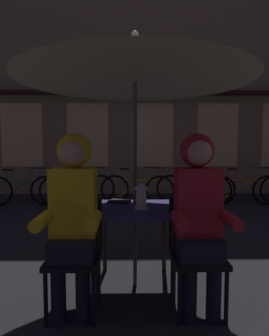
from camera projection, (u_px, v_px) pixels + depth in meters
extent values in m
plane|color=#232326|center=(135.00, 285.00, 2.65)|extent=(60.00, 60.00, 0.00)
cube|color=navy|center=(135.00, 209.00, 2.59)|extent=(0.72, 0.72, 0.04)
cylinder|color=#2D2319|center=(98.00, 262.00, 2.31)|extent=(0.04, 0.04, 0.70)
cylinder|color=#2D2319|center=(173.00, 261.00, 2.32)|extent=(0.04, 0.04, 0.70)
cylinder|color=#2D2319|center=(105.00, 238.00, 2.92)|extent=(0.04, 0.04, 0.70)
cylinder|color=#2D2319|center=(164.00, 237.00, 2.93)|extent=(0.04, 0.04, 0.70)
cylinder|color=#4C4C51|center=(135.00, 165.00, 2.56)|extent=(0.04, 0.04, 2.25)
cone|color=tan|center=(135.00, 60.00, 2.49)|extent=(2.10, 2.10, 0.38)
sphere|color=#4C4C51|center=(135.00, 34.00, 2.47)|extent=(0.06, 0.06, 0.06)
cube|color=white|center=(141.00, 208.00, 2.52)|extent=(0.11, 0.11, 0.02)
cube|color=white|center=(141.00, 198.00, 2.51)|extent=(0.09, 0.09, 0.16)
pyramid|color=white|center=(141.00, 186.00, 2.50)|extent=(0.11, 0.11, 0.06)
cube|color=black|center=(74.00, 259.00, 2.17)|extent=(0.40, 0.40, 0.04)
cylinder|color=black|center=(93.00, 299.00, 2.02)|extent=(0.03, 0.03, 0.41)
cylinder|color=black|center=(46.00, 299.00, 2.01)|extent=(0.03, 0.03, 0.41)
cylinder|color=black|center=(99.00, 277.00, 2.36)|extent=(0.03, 0.03, 0.41)
cylinder|color=black|center=(58.00, 277.00, 2.35)|extent=(0.03, 0.03, 0.41)
cube|color=black|center=(78.00, 223.00, 2.33)|extent=(0.40, 0.03, 0.42)
cube|color=black|center=(198.00, 258.00, 2.18)|extent=(0.40, 0.40, 0.04)
cylinder|color=black|center=(226.00, 298.00, 2.03)|extent=(0.03, 0.03, 0.41)
cylinder|color=black|center=(180.00, 298.00, 2.03)|extent=(0.03, 0.03, 0.41)
cylinder|color=black|center=(213.00, 276.00, 2.37)|extent=(0.03, 0.03, 0.41)
cylinder|color=black|center=(172.00, 276.00, 2.37)|extent=(0.03, 0.03, 0.41)
cube|color=black|center=(193.00, 223.00, 2.35)|extent=(0.40, 0.03, 0.42)
cylinder|color=black|center=(83.00, 293.00, 2.06)|extent=(0.11, 0.11, 0.45)
cylinder|color=black|center=(58.00, 293.00, 2.06)|extent=(0.11, 0.11, 0.45)
cube|color=black|center=(74.00, 247.00, 2.16)|extent=(0.32, 0.36, 0.16)
cube|color=yellow|center=(74.00, 202.00, 2.17)|extent=(0.34, 0.22, 0.52)
cylinder|color=yellow|center=(94.00, 221.00, 1.96)|extent=(0.09, 0.30, 0.09)
cylinder|color=yellow|center=(42.00, 221.00, 1.96)|extent=(0.09, 0.30, 0.09)
sphere|color=tan|center=(73.00, 152.00, 2.14)|extent=(0.21, 0.21, 0.21)
sphere|color=yellow|center=(74.00, 150.00, 2.19)|extent=(0.27, 0.27, 0.27)
cylinder|color=black|center=(214.00, 292.00, 2.07)|extent=(0.11, 0.11, 0.45)
cylinder|color=black|center=(189.00, 292.00, 2.07)|extent=(0.11, 0.11, 0.45)
cube|color=black|center=(198.00, 246.00, 2.18)|extent=(0.32, 0.36, 0.16)
cube|color=red|center=(198.00, 201.00, 2.19)|extent=(0.34, 0.22, 0.52)
cylinder|color=red|center=(230.00, 220.00, 1.98)|extent=(0.09, 0.30, 0.09)
cylinder|color=red|center=(179.00, 220.00, 1.97)|extent=(0.09, 0.30, 0.09)
sphere|color=tan|center=(198.00, 152.00, 2.16)|extent=(0.21, 0.21, 0.21)
sphere|color=red|center=(197.00, 150.00, 2.21)|extent=(0.27, 0.27, 0.27)
cube|color=#937A56|center=(152.00, 81.00, 7.80)|extent=(10.00, 0.60, 6.20)
cube|color=#F4D17A|center=(22.00, 135.00, 7.55)|extent=(1.10, 0.02, 1.70)
cube|color=#F4D17A|center=(88.00, 135.00, 7.58)|extent=(1.10, 0.02, 1.70)
cube|color=#F4D17A|center=(153.00, 135.00, 7.61)|extent=(1.10, 0.02, 1.70)
cube|color=#F4D17A|center=(218.00, 135.00, 7.64)|extent=(1.10, 0.02, 1.70)
cube|color=#331914|center=(153.00, 93.00, 7.38)|extent=(9.00, 0.36, 0.08)
torus|color=black|center=(45.00, 191.00, 6.18)|extent=(0.66, 0.08, 0.66)
cylinder|color=#236B3D|center=(21.00, 181.00, 6.13)|extent=(0.84, 0.08, 0.04)
cylinder|color=#236B3D|center=(16.00, 189.00, 6.13)|extent=(0.61, 0.07, 0.44)
cylinder|color=#236B3D|center=(8.00, 176.00, 6.10)|extent=(0.02, 0.02, 0.24)
cube|color=black|center=(7.00, 170.00, 6.09)|extent=(0.20, 0.09, 0.04)
cylinder|color=#236B3D|center=(39.00, 175.00, 6.14)|extent=(0.02, 0.02, 0.28)
cylinder|color=black|center=(39.00, 168.00, 6.13)|extent=(0.44, 0.05, 0.02)
torus|color=black|center=(101.00, 189.00, 6.40)|extent=(0.66, 0.18, 0.66)
torus|color=black|center=(54.00, 191.00, 6.18)|extent=(0.66, 0.18, 0.66)
cylinder|color=#ADA89E|center=(78.00, 180.00, 6.27)|extent=(0.83, 0.20, 0.04)
cylinder|color=#ADA89E|center=(72.00, 188.00, 6.26)|extent=(0.60, 0.15, 0.44)
cylinder|color=#ADA89E|center=(64.00, 175.00, 6.21)|extent=(0.02, 0.02, 0.24)
cube|color=black|center=(64.00, 169.00, 6.20)|extent=(0.21, 0.12, 0.04)
cylinder|color=#ADA89E|center=(95.00, 174.00, 6.34)|extent=(0.02, 0.02, 0.28)
cylinder|color=black|center=(95.00, 167.00, 6.33)|extent=(0.44, 0.11, 0.02)
torus|color=black|center=(160.00, 190.00, 6.23)|extent=(0.66, 0.15, 0.66)
torus|color=black|center=(115.00, 189.00, 6.37)|extent=(0.66, 0.15, 0.66)
cylinder|color=#B78419|center=(137.00, 180.00, 6.29)|extent=(0.83, 0.16, 0.04)
cylinder|color=#B78419|center=(132.00, 188.00, 6.32)|extent=(0.60, 0.13, 0.44)
cylinder|color=#B78419|center=(124.00, 175.00, 6.32)|extent=(0.02, 0.02, 0.24)
cube|color=black|center=(124.00, 169.00, 6.31)|extent=(0.21, 0.11, 0.04)
cylinder|color=#B78419|center=(154.00, 174.00, 6.22)|extent=(0.02, 0.02, 0.28)
cylinder|color=black|center=(155.00, 168.00, 6.21)|extent=(0.44, 0.09, 0.02)
torus|color=black|center=(217.00, 190.00, 6.22)|extent=(0.66, 0.18, 0.66)
torus|color=black|center=(171.00, 189.00, 6.41)|extent=(0.66, 0.18, 0.66)
cylinder|color=#1E4C93|center=(194.00, 180.00, 6.30)|extent=(0.83, 0.20, 0.04)
cylinder|color=#1E4C93|center=(188.00, 188.00, 6.34)|extent=(0.60, 0.16, 0.44)
cylinder|color=#1E4C93|center=(181.00, 175.00, 6.35)|extent=(0.02, 0.02, 0.24)
cube|color=black|center=(181.00, 169.00, 6.34)|extent=(0.21, 0.12, 0.04)
cylinder|color=#1E4C93|center=(212.00, 174.00, 6.22)|extent=(0.02, 0.02, 0.28)
cylinder|color=black|center=(212.00, 168.00, 6.21)|extent=(0.44, 0.11, 0.02)
torus|color=black|center=(267.00, 190.00, 6.25)|extent=(0.66, 0.06, 0.66)
torus|color=black|center=(221.00, 190.00, 6.24)|extent=(0.66, 0.06, 0.66)
cylinder|color=#B78419|center=(244.00, 180.00, 6.23)|extent=(0.84, 0.04, 0.04)
cylinder|color=#B78419|center=(239.00, 189.00, 6.24)|extent=(0.61, 0.04, 0.44)
cylinder|color=#B78419|center=(232.00, 175.00, 6.22)|extent=(0.02, 0.02, 0.24)
cube|color=black|center=(232.00, 169.00, 6.21)|extent=(0.20, 0.08, 0.04)
cylinder|color=#B78419|center=(262.00, 174.00, 6.22)|extent=(0.02, 0.02, 0.28)
cylinder|color=black|center=(262.00, 168.00, 6.21)|extent=(0.44, 0.03, 0.02)
cube|color=black|center=(119.00, 201.00, 2.79)|extent=(0.24, 0.20, 0.02)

